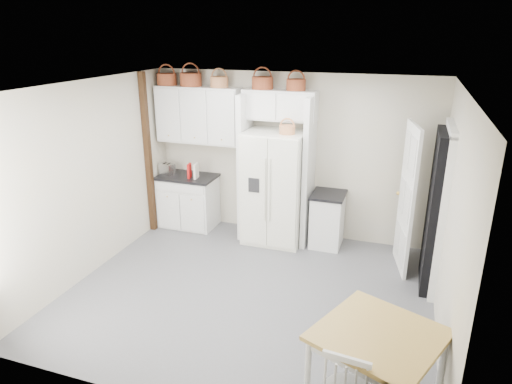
% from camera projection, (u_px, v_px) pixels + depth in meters
% --- Properties ---
extents(floor, '(4.50, 4.50, 0.00)m').
position_uv_depth(floor, '(249.00, 292.00, 5.88)').
color(floor, '#535254').
rests_on(floor, ground).
extents(ceiling, '(4.50, 4.50, 0.00)m').
position_uv_depth(ceiling, '(248.00, 87.00, 5.01)').
color(ceiling, white).
rests_on(ceiling, wall_back).
extents(wall_back, '(4.50, 0.00, 4.50)m').
position_uv_depth(wall_back, '(291.00, 156.00, 7.23)').
color(wall_back, '#B7B2A7').
rests_on(wall_back, floor).
extents(wall_left, '(0.00, 4.00, 4.00)m').
position_uv_depth(wall_left, '(91.00, 179.00, 6.13)').
color(wall_left, '#B7B2A7').
rests_on(wall_left, floor).
extents(wall_right, '(0.00, 4.00, 4.00)m').
position_uv_depth(wall_right, '(451.00, 221.00, 4.77)').
color(wall_right, '#B7B2A7').
rests_on(wall_right, floor).
extents(refrigerator, '(0.91, 0.73, 1.76)m').
position_uv_depth(refrigerator, '(275.00, 188.00, 7.08)').
color(refrigerator, white).
rests_on(refrigerator, floor).
extents(base_cab_left, '(0.92, 0.58, 0.85)m').
position_uv_depth(base_cab_left, '(189.00, 202.00, 7.77)').
color(base_cab_left, silver).
rests_on(base_cab_left, floor).
extents(base_cab_right, '(0.46, 0.55, 0.81)m').
position_uv_depth(base_cab_right, '(327.00, 221.00, 7.06)').
color(base_cab_right, silver).
rests_on(base_cab_right, floor).
extents(dining_table, '(1.25, 1.25, 0.79)m').
position_uv_depth(dining_table, '(375.00, 372.00, 3.95)').
color(dining_table, olive).
rests_on(dining_table, floor).
extents(counter_left, '(0.96, 0.62, 0.04)m').
position_uv_depth(counter_left, '(187.00, 177.00, 7.62)').
color(counter_left, black).
rests_on(counter_left, base_cab_left).
extents(counter_right, '(0.50, 0.59, 0.04)m').
position_uv_depth(counter_right, '(329.00, 195.00, 6.91)').
color(counter_right, black).
rests_on(counter_right, base_cab_right).
extents(toaster, '(0.30, 0.23, 0.18)m').
position_uv_depth(toaster, '(167.00, 169.00, 7.68)').
color(toaster, silver).
rests_on(toaster, counter_left).
extents(cookbook_red, '(0.06, 0.16, 0.24)m').
position_uv_depth(cookbook_red, '(189.00, 171.00, 7.48)').
color(cookbook_red, '#B10D0D').
rests_on(cookbook_red, counter_left).
extents(cookbook_cream, '(0.05, 0.17, 0.24)m').
position_uv_depth(cookbook_cream, '(196.00, 171.00, 7.44)').
color(cookbook_cream, beige).
rests_on(cookbook_cream, counter_left).
extents(basket_upper_a, '(0.32, 0.32, 0.18)m').
position_uv_depth(basket_upper_a, '(167.00, 79.00, 7.31)').
color(basket_upper_a, brown).
rests_on(basket_upper_a, upper_cabinet).
extents(basket_upper_b, '(0.35, 0.35, 0.20)m').
position_uv_depth(basket_upper_b, '(191.00, 80.00, 7.18)').
color(basket_upper_b, brown).
rests_on(basket_upper_b, upper_cabinet).
extents(basket_upper_c, '(0.28, 0.28, 0.16)m').
position_uv_depth(basket_upper_c, '(219.00, 82.00, 7.04)').
color(basket_upper_c, '#A0572C').
rests_on(basket_upper_c, upper_cabinet).
extents(basket_bridge_a, '(0.32, 0.32, 0.18)m').
position_uv_depth(basket_bridge_a, '(262.00, 83.00, 6.83)').
color(basket_bridge_a, brown).
rests_on(basket_bridge_a, bridge_cabinet).
extents(basket_bridge_b, '(0.29, 0.29, 0.16)m').
position_uv_depth(basket_bridge_b, '(296.00, 85.00, 6.67)').
color(basket_bridge_b, brown).
rests_on(basket_bridge_b, bridge_cabinet).
extents(basket_fridge_b, '(0.23, 0.23, 0.13)m').
position_uv_depth(basket_fridge_b, '(287.00, 130.00, 6.61)').
color(basket_fridge_b, '#A0572C').
rests_on(basket_fridge_b, refrigerator).
extents(upper_cabinet, '(1.40, 0.34, 0.90)m').
position_uv_depth(upper_cabinet, '(199.00, 115.00, 7.33)').
color(upper_cabinet, silver).
rests_on(upper_cabinet, wall_back).
extents(bridge_cabinet, '(1.12, 0.34, 0.45)m').
position_uv_depth(bridge_cabinet, '(280.00, 105.00, 6.85)').
color(bridge_cabinet, silver).
rests_on(bridge_cabinet, wall_back).
extents(fridge_panel_left, '(0.08, 0.60, 2.30)m').
position_uv_depth(fridge_panel_left, '(246.00, 167.00, 7.21)').
color(fridge_panel_left, silver).
rests_on(fridge_panel_left, floor).
extents(fridge_panel_right, '(0.08, 0.60, 2.30)m').
position_uv_depth(fridge_panel_right, '(309.00, 173.00, 6.90)').
color(fridge_panel_right, silver).
rests_on(fridge_panel_right, floor).
extents(trim_post, '(0.09, 0.09, 2.60)m').
position_uv_depth(trim_post, '(148.00, 155.00, 7.32)').
color(trim_post, black).
rests_on(trim_post, floor).
extents(doorway_void, '(0.18, 0.85, 2.05)m').
position_uv_depth(doorway_void, '(436.00, 211.00, 5.78)').
color(doorway_void, black).
rests_on(doorway_void, floor).
extents(door_slab, '(0.21, 0.79, 2.05)m').
position_uv_depth(door_slab, '(407.00, 199.00, 6.18)').
color(door_slab, white).
rests_on(door_slab, floor).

